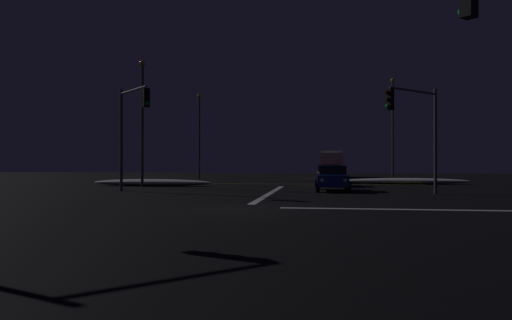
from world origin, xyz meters
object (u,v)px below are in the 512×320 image
(sedan_red, at_px, (331,172))
(traffic_signal_ne, at_px, (416,119))
(traffic_signal_nw, at_px, (131,119))
(sedan_black, at_px, (330,173))
(streetlamp_left_near, at_px, (142,114))
(box_truck, at_px, (331,163))
(streetlamp_right_far, at_px, (393,122))
(sedan_white, at_px, (329,175))
(streetlamp_left_far, at_px, (199,130))
(sedan_blue, at_px, (333,178))

(sedan_red, height_order, traffic_signal_ne, traffic_signal_ne)
(traffic_signal_nw, xyz_separation_m, traffic_signal_ne, (16.04, -0.18, -0.23))
(sedan_black, distance_m, streetlamp_left_near, 17.39)
(box_truck, xyz_separation_m, streetlamp_right_far, (5.93, -7.49, 4.07))
(streetlamp_right_far, distance_m, streetlamp_left_near, 25.45)
(sedan_white, relative_size, traffic_signal_nw, 0.69)
(sedan_red, bearing_deg, streetlamp_left_far, -177.98)
(sedan_white, relative_size, box_truck, 0.52)
(traffic_signal_ne, height_order, streetlamp_right_far, streetlamp_right_far)
(sedan_black, bearing_deg, traffic_signal_ne, -75.38)
(traffic_signal_ne, distance_m, streetlamp_right_far, 22.62)
(sedan_black, relative_size, streetlamp_left_near, 0.47)
(sedan_red, bearing_deg, sedan_black, -91.95)
(traffic_signal_nw, distance_m, streetlamp_right_far, 28.69)
(box_truck, bearing_deg, streetlamp_left_near, -120.53)
(streetlamp_left_far, bearing_deg, sedan_black, -24.05)
(sedan_blue, distance_m, sedan_red, 19.46)
(sedan_white, relative_size, streetlamp_left_near, 0.47)
(sedan_red, bearing_deg, streetlamp_left_near, -129.85)
(sedan_white, distance_m, traffic_signal_ne, 11.15)
(sedan_red, bearing_deg, streetlamp_right_far, -4.60)
(sedan_red, bearing_deg, box_truck, 89.22)
(sedan_red, height_order, streetlamp_right_far, streetlamp_right_far)
(streetlamp_right_far, bearing_deg, box_truck, 128.39)
(streetlamp_left_far, bearing_deg, streetlamp_left_near, -90.00)
(sedan_blue, bearing_deg, streetlamp_left_far, 125.41)
(sedan_red, xyz_separation_m, streetlamp_left_far, (-13.76, -0.49, 4.37))
(sedan_red, relative_size, traffic_signal_nw, 0.69)
(streetlamp_left_far, height_order, streetlamp_left_near, streetlamp_left_near)
(sedan_red, xyz_separation_m, traffic_signal_ne, (4.06, -22.95, 3.26))
(traffic_signal_ne, bearing_deg, sedan_red, 100.04)
(sedan_red, relative_size, streetlamp_right_far, 0.43)
(sedan_black, xyz_separation_m, streetlamp_left_near, (-13.54, -9.96, 4.45))
(sedan_blue, bearing_deg, streetlamp_left_near, 167.57)
(sedan_black, height_order, streetlamp_left_far, streetlamp_left_far)
(sedan_white, bearing_deg, traffic_signal_ne, -65.18)
(traffic_signal_nw, height_order, streetlamp_left_far, streetlamp_left_far)
(sedan_black, bearing_deg, sedan_blue, -90.22)
(sedan_blue, xyz_separation_m, box_truck, (0.37, 26.46, 0.91))
(sedan_red, relative_size, streetlamp_left_near, 0.47)
(traffic_signal_nw, xyz_separation_m, streetlamp_left_near, (-1.78, 6.28, 0.97))
(streetlamp_left_near, bearing_deg, traffic_signal_ne, -19.94)
(streetlamp_left_far, bearing_deg, streetlamp_right_far, 0.00)
(sedan_black, distance_m, traffic_signal_ne, 17.28)
(sedan_blue, distance_m, traffic_signal_ne, 6.45)
(sedan_blue, height_order, streetlamp_left_far, streetlamp_left_far)
(sedan_red, bearing_deg, traffic_signal_nw, -117.75)
(sedan_black, relative_size, box_truck, 0.52)
(sedan_blue, bearing_deg, box_truck, 89.21)
(sedan_black, xyz_separation_m, traffic_signal_nw, (-11.75, -16.24, 3.48))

